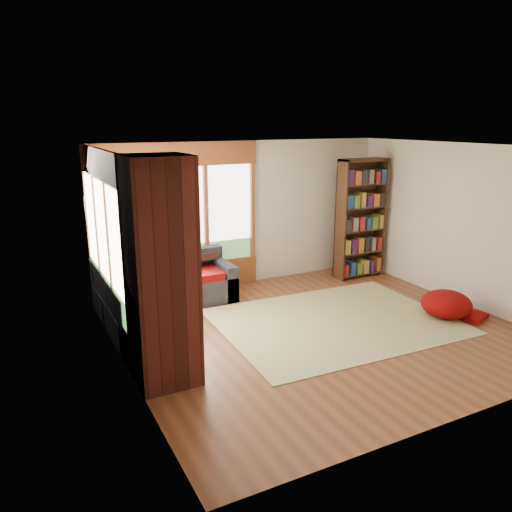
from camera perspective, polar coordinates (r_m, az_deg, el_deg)
name	(u,v)px	position (r m, az deg, el deg)	size (l,w,h in m)	color
floor	(320,330)	(7.37, 7.28, -8.41)	(5.50, 5.50, 0.00)	brown
ceiling	(326,147)	(6.76, 8.04, 12.21)	(5.50, 5.50, 0.00)	white
wall_back	(244,214)	(9.07, -1.35, 4.83)	(5.50, 0.04, 2.60)	silver
wall_front	(472,299)	(5.19, 23.50, -4.55)	(5.50, 0.04, 2.60)	silver
wall_left	(122,269)	(5.88, -15.02, -1.50)	(0.04, 5.00, 2.60)	silver
wall_right	(463,225)	(8.78, 22.62, 3.30)	(0.04, 5.00, 2.60)	silver
windows_back	(181,217)	(8.59, -8.51, 4.41)	(2.82, 0.10, 1.90)	brown
windows_left	(104,243)	(7.02, -16.94, 1.47)	(0.10, 2.62, 1.90)	brown
roller_blind	(93,204)	(7.75, -18.09, 5.66)	(0.03, 0.72, 0.90)	#839855
brick_chimney	(161,273)	(5.64, -10.78, -1.97)	(0.70, 0.70, 2.60)	#471914
sectional_sofa	(154,296)	(7.94, -11.58, -4.49)	(2.20, 2.20, 0.80)	black
area_rug	(335,321)	(7.69, 9.02, -7.38)	(3.44, 2.63, 0.01)	beige
bookshelf	(361,219)	(9.69, 11.90, 4.17)	(0.97, 0.32, 2.26)	#3C2314
pouf	(446,303)	(8.25, 20.93, -5.07)	(0.76, 0.76, 0.41)	maroon
dog_tan	(166,263)	(7.94, -10.21, -0.83)	(0.96, 0.75, 0.47)	brown
dog_brindle	(133,280)	(7.23, -13.84, -2.64)	(0.62, 0.92, 0.48)	#2E2213
throw_pillows	(152,264)	(7.94, -11.78, -0.93)	(1.98, 1.68, 0.45)	black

